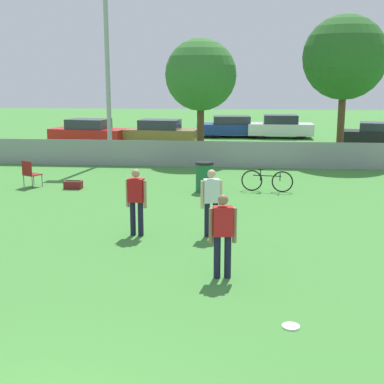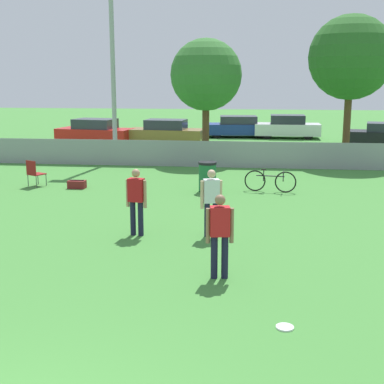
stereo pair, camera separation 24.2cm
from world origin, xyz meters
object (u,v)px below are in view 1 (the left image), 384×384
at_px(frisbee_disc, 291,326).
at_px(gear_bag_sideline, 73,185).
at_px(parked_car_blue, 231,127).
at_px(parked_car_red, 89,132).
at_px(trash_bin, 204,177).
at_px(parked_car_dark, 381,134).
at_px(folding_chair_sideline, 30,172).
at_px(parked_car_tan, 160,133).
at_px(tree_far_right, 345,58).
at_px(player_receiver_white, 211,199).
at_px(tree_near_pole, 201,75).
at_px(bicycle_sideline, 267,181).
at_px(parked_car_white, 280,127).
at_px(player_defender_red, 223,231).
at_px(light_pole, 107,42).
at_px(player_thrower_red, 136,198).

bearing_deg(frisbee_disc, gear_bag_sideline, 123.80).
bearing_deg(parked_car_blue, parked_car_red, -153.66).
height_order(trash_bin, parked_car_dark, parked_car_dark).
height_order(folding_chair_sideline, parked_car_tan, parked_car_tan).
height_order(tree_far_right, parked_car_blue, tree_far_right).
relative_size(tree_far_right, trash_bin, 6.47).
xyz_separation_m(trash_bin, gear_bag_sideline, (-4.46, 0.02, -0.37)).
distance_m(player_receiver_white, trash_bin, 5.11).
relative_size(tree_near_pole, player_receiver_white, 3.37).
bearing_deg(player_receiver_white, bicycle_sideline, 58.06).
xyz_separation_m(parked_car_red, parked_car_tan, (4.01, 0.13, -0.00)).
height_order(player_receiver_white, parked_car_white, player_receiver_white).
xyz_separation_m(tree_near_pole, parked_car_tan, (-2.69, 5.17, -3.12)).
height_order(bicycle_sideline, trash_bin, trash_bin).
bearing_deg(player_receiver_white, player_defender_red, -97.84).
xyz_separation_m(tree_near_pole, folding_chair_sideline, (-5.29, -6.88, -3.28)).
bearing_deg(tree_near_pole, parked_car_white, 65.94).
relative_size(gear_bag_sideline, parked_car_red, 0.13).
xyz_separation_m(tree_near_pole, player_defender_red, (1.61, -14.76, -2.88)).
height_order(frisbee_disc, gear_bag_sideline, gear_bag_sideline).
relative_size(light_pole, trash_bin, 8.93).
xyz_separation_m(frisbee_disc, bicycle_sideline, (0.03, 9.87, 0.35)).
height_order(tree_near_pole, parked_car_white, tree_near_pole).
distance_m(frisbee_disc, parked_car_red, 23.70).
bearing_deg(trash_bin, parked_car_red, 121.56).
height_order(player_thrower_red, parked_car_tan, player_thrower_red).
bearing_deg(gear_bag_sideline, parked_car_blue, 73.55).
bearing_deg(player_defender_red, parked_car_tan, 93.62).
bearing_deg(player_receiver_white, parked_car_white, 66.30).
bearing_deg(parked_car_blue, frisbee_disc, -90.99).
bearing_deg(player_receiver_white, trash_bin, 80.22).
height_order(tree_far_right, folding_chair_sideline, tree_far_right).
xyz_separation_m(tree_far_right, player_thrower_red, (-6.85, -12.71, -3.63)).
bearing_deg(folding_chair_sideline, parked_car_dark, -111.70).
bearing_deg(frisbee_disc, trash_bin, 101.85).
xyz_separation_m(player_receiver_white, parked_car_red, (-7.94, 17.13, -0.23)).
xyz_separation_m(player_defender_red, parked_car_dark, (7.87, 20.62, -0.28)).
distance_m(light_pole, gear_bag_sideline, 7.83).
bearing_deg(parked_car_tan, folding_chair_sideline, -97.26).
bearing_deg(tree_near_pole, tree_far_right, 4.63).
height_order(folding_chair_sideline, parked_car_blue, parked_car_blue).
bearing_deg(parked_car_tan, frisbee_disc, -71.15).
height_order(trash_bin, gear_bag_sideline, trash_bin).
bearing_deg(player_thrower_red, parked_car_dark, 71.73).
bearing_deg(light_pole, gear_bag_sideline, -87.99).
relative_size(light_pole, parked_car_dark, 1.87).
height_order(trash_bin, parked_car_white, parked_car_white).
height_order(gear_bag_sideline, parked_car_tan, parked_car_tan).
bearing_deg(player_thrower_red, gear_bag_sideline, 132.59).
bearing_deg(bicycle_sideline, player_thrower_red, -114.22).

